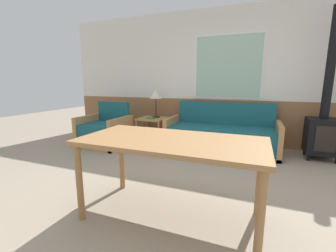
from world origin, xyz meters
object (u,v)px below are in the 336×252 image
object	(u,v)px
armchair	(105,132)
dining_table	(171,148)
table_lamp	(156,95)
wood_stove	(324,123)
side_table	(153,122)
couch	(221,136)

from	to	relation	value
armchair	dining_table	xyz separation A→B (m)	(2.11, -1.80, 0.41)
table_lamp	wood_stove	bearing A→B (deg)	-0.84
side_table	wood_stove	bearing A→B (deg)	1.00
armchair	table_lamp	size ratio (longest dim) A/B	1.45
side_table	wood_stove	size ratio (longest dim) A/B	0.23
table_lamp	armchair	bearing A→B (deg)	-138.72
side_table	table_lamp	xyz separation A→B (m)	(0.04, 0.10, 0.56)
dining_table	side_table	bearing A→B (deg)	119.01
side_table	couch	bearing A→B (deg)	-1.31
dining_table	wood_stove	size ratio (longest dim) A/B	0.68
table_lamp	wood_stove	distance (m)	3.06
armchair	table_lamp	xyz separation A→B (m)	(0.81, 0.71, 0.73)
side_table	table_lamp	world-z (taller)	table_lamp
armchair	side_table	distance (m)	1.00
couch	side_table	world-z (taller)	couch
couch	wood_stove	size ratio (longest dim) A/B	0.84
dining_table	couch	bearing A→B (deg)	87.51
couch	table_lamp	bearing A→B (deg)	174.68
couch	side_table	bearing A→B (deg)	178.69
armchair	table_lamp	world-z (taller)	table_lamp
table_lamp	wood_stove	world-z (taller)	wood_stove
side_table	table_lamp	bearing A→B (deg)	70.07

